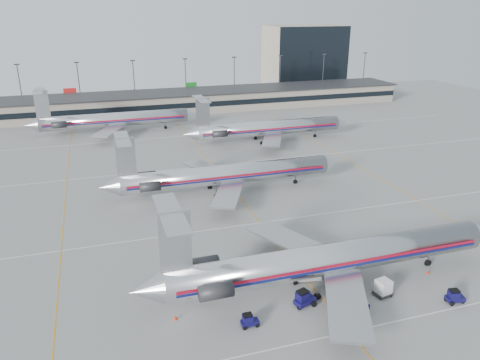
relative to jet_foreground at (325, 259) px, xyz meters
name	(u,v)px	position (x,y,z in m)	size (l,w,h in m)	color
ground	(284,252)	(-1.44, 9.11, -3.68)	(260.00, 260.00, 0.00)	gray
apron_markings	(260,223)	(-1.44, 19.11, -3.67)	(160.00, 0.15, 0.02)	silver
terminal	(168,102)	(-1.44, 107.08, -0.52)	(162.00, 17.00, 6.25)	gray
light_mast_row	(160,79)	(-1.44, 121.11, 4.90)	(163.60, 0.40, 15.28)	#38383D
distant_building	(304,57)	(60.56, 137.11, 8.82)	(30.00, 20.00, 25.00)	tan
jet_foreground	(325,259)	(0.00, 0.00, 0.00)	(48.44, 28.52, 12.68)	silver
jet_second_row	(223,174)	(-3.43, 33.60, -0.21)	(45.71, 26.91, 11.96)	silver
jet_third_row	(266,128)	(16.37, 63.56, -0.16)	(44.27, 27.23, 12.10)	silver
jet_back_row	(112,120)	(-20.33, 84.38, -0.03)	(45.98, 28.28, 12.57)	silver
tug_left	(249,321)	(-11.38, -4.76, -2.95)	(1.97, 1.05, 1.59)	#0E0B3E
tug_center	(304,299)	(-4.13, -3.15, -2.76)	(2.75, 1.94, 2.02)	#0E0B3E
tug_right	(454,297)	(12.87, -7.94, -2.89)	(2.32, 1.49, 1.74)	#0E0B3E
cart_inner	(360,304)	(1.80, -5.61, -3.13)	(2.06, 1.63, 1.03)	#0E0B3E
cart_outer	(346,295)	(1.09, -3.68, -3.04)	(2.31, 1.76, 1.20)	#0E0B3E
uld_container	(383,288)	(5.78, -4.14, -2.65)	(2.21, 1.96, 2.05)	#2D2D30
belt_loader	(305,275)	(-1.70, 1.72, -2.99)	(4.98, 2.22, 2.56)	gray
ramp_worker_near	(360,280)	(4.23, -1.46, -2.83)	(0.62, 0.41, 1.70)	#8CD914
ramp_worker_far	(353,283)	(3.00, -1.97, -2.70)	(0.95, 0.74, 1.96)	#84C012
cone_right	(428,272)	(14.13, -1.79, -3.42)	(0.38, 0.38, 0.52)	red
cone_left	(175,317)	(-18.75, -1.19, -3.38)	(0.44, 0.44, 0.59)	red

